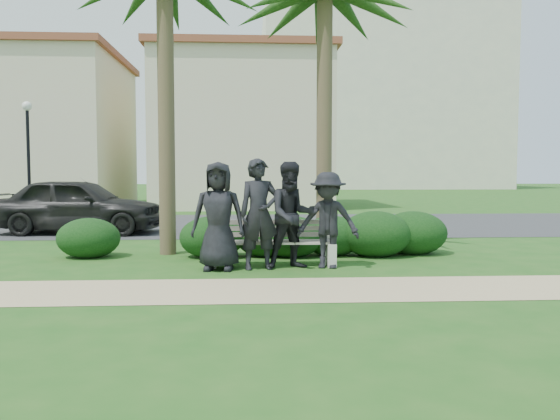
% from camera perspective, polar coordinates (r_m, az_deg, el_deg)
% --- Properties ---
extents(ground, '(160.00, 160.00, 0.00)m').
position_cam_1_polar(ground, '(9.24, 1.24, -5.99)').
color(ground, '#1D5217').
rests_on(ground, ground).
extents(footpath, '(30.00, 1.60, 0.01)m').
position_cam_1_polar(footpath, '(7.48, 2.33, -8.31)').
color(footpath, tan).
rests_on(footpath, ground).
extents(asphalt_street, '(160.00, 8.00, 0.01)m').
position_cam_1_polar(asphalt_street, '(17.17, -0.85, -1.47)').
color(asphalt_street, '#2D2D30').
rests_on(asphalt_street, ground).
extents(stucco_bldg_left, '(10.40, 8.40, 7.30)m').
position_cam_1_polar(stucco_bldg_left, '(29.41, -26.04, 7.47)').
color(stucco_bldg_left, beige).
rests_on(stucco_bldg_left, ground).
extents(stucco_bldg_right, '(8.40, 8.40, 7.30)m').
position_cam_1_polar(stucco_bldg_right, '(27.16, -3.88, 8.18)').
color(stucco_bldg_right, beige).
rests_on(stucco_bldg_right, ground).
extents(hotel_tower, '(26.00, 18.00, 37.30)m').
position_cam_1_polar(hotel_tower, '(66.81, 9.82, 13.91)').
color(hotel_tower, '#F4E9CC').
rests_on(hotel_tower, ground).
extents(street_lamp, '(0.36, 0.36, 4.29)m').
position_cam_1_polar(street_lamp, '(22.69, -24.85, 6.89)').
color(street_lamp, black).
rests_on(street_lamp, ground).
extents(park_bench, '(2.16, 0.52, 0.75)m').
position_cam_1_polar(park_bench, '(9.32, -0.87, -3.79)').
color(park_bench, gray).
rests_on(park_bench, ground).
extents(man_a, '(0.92, 0.65, 1.77)m').
position_cam_1_polar(man_a, '(8.93, -6.46, -0.63)').
color(man_a, black).
rests_on(man_a, ground).
extents(man_b, '(0.74, 0.56, 1.82)m').
position_cam_1_polar(man_b, '(8.94, -2.20, -0.43)').
color(man_b, black).
rests_on(man_b, ground).
extents(man_c, '(0.98, 0.84, 1.77)m').
position_cam_1_polar(man_c, '(9.03, 1.30, -0.55)').
color(man_c, black).
rests_on(man_c, ground).
extents(man_d, '(1.16, 0.85, 1.60)m').
position_cam_1_polar(man_d, '(9.09, 5.02, -1.07)').
color(man_d, black).
rests_on(man_d, ground).
extents(hedge_a, '(1.18, 0.97, 0.77)m').
position_cam_1_polar(hedge_a, '(10.90, -19.37, -2.68)').
color(hedge_a, black).
rests_on(hedge_a, ground).
extents(hedge_b, '(1.23, 1.02, 0.80)m').
position_cam_1_polar(hedge_b, '(10.38, -7.11, -2.71)').
color(hedge_b, black).
rests_on(hedge_b, ground).
extents(hedge_c, '(1.12, 0.92, 0.73)m').
position_cam_1_polar(hedge_c, '(10.45, -1.54, -2.84)').
color(hedge_c, black).
rests_on(hedge_c, ground).
extents(hedge_d, '(1.21, 1.00, 0.79)m').
position_cam_1_polar(hedge_d, '(10.62, 5.49, -2.58)').
color(hedge_d, black).
rests_on(hedge_d, ground).
extents(hedge_e, '(1.37, 1.13, 0.89)m').
position_cam_1_polar(hedge_e, '(10.59, 9.95, -2.35)').
color(hedge_e, black).
rests_on(hedge_e, ground).
extents(hedge_f, '(1.33, 1.10, 0.87)m').
position_cam_1_polar(hedge_f, '(11.06, 13.74, -2.21)').
color(hedge_f, black).
rests_on(hedge_f, ground).
extents(hedge_extra, '(1.23, 1.02, 0.80)m').
position_cam_1_polar(hedge_extra, '(10.38, 1.16, -2.68)').
color(hedge_extra, black).
rests_on(hedge_extra, ground).
extents(car_a, '(4.46, 2.05, 1.48)m').
position_cam_1_polar(car_a, '(15.35, -20.30, 0.45)').
color(car_a, black).
rests_on(car_a, ground).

